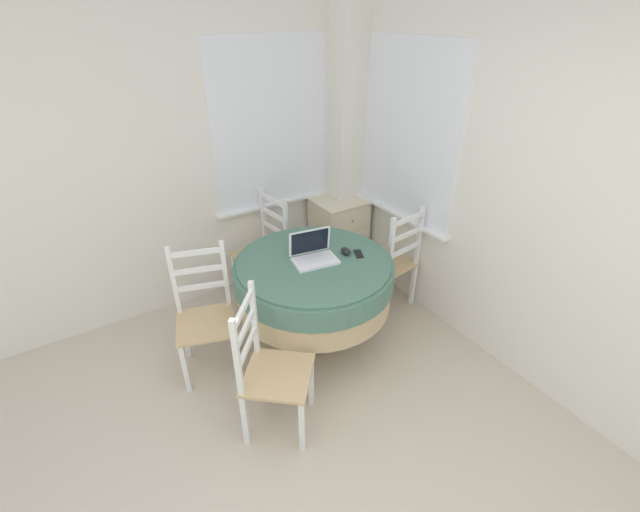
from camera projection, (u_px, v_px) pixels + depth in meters
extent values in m
cube|color=white|center=(119.00, 175.00, 3.24)|extent=(4.23, 0.06, 2.55)
cube|color=white|center=(272.00, 125.00, 3.70)|extent=(1.10, 0.01, 1.42)
cube|color=white|center=(277.00, 203.00, 4.04)|extent=(1.18, 0.07, 0.02)
cube|color=white|center=(566.00, 217.00, 2.59)|extent=(0.06, 4.44, 2.55)
cube|color=white|center=(408.00, 132.00, 3.48)|extent=(0.01, 1.10, 1.42)
cube|color=white|center=(397.00, 214.00, 3.83)|extent=(0.07, 1.18, 0.02)
cube|color=white|center=(345.00, 141.00, 4.03)|extent=(0.28, 0.28, 2.55)
cylinder|color=#4C3D2D|center=(314.00, 338.00, 3.52)|extent=(0.36, 0.36, 0.03)
cylinder|color=#4C3D2D|center=(314.00, 302.00, 3.33)|extent=(0.11, 0.11, 0.71)
cylinder|color=tan|center=(314.00, 283.00, 3.24)|extent=(1.17, 1.17, 0.35)
cylinder|color=#4C7560|center=(314.00, 273.00, 3.19)|extent=(1.19, 1.19, 0.16)
cylinder|color=#4C7560|center=(314.00, 262.00, 3.15)|extent=(1.14, 1.14, 0.02)
cube|color=white|center=(315.00, 261.00, 3.13)|extent=(0.35, 0.25, 0.02)
cube|color=silver|center=(315.00, 259.00, 3.13)|extent=(0.30, 0.16, 0.00)
cube|color=white|center=(310.00, 241.00, 3.16)|extent=(0.32, 0.08, 0.20)
cube|color=black|center=(310.00, 242.00, 3.15)|extent=(0.29, 0.06, 0.18)
ellipsoid|color=black|center=(346.00, 251.00, 3.22)|extent=(0.06, 0.10, 0.05)
cube|color=black|center=(359.00, 254.00, 3.23)|extent=(0.10, 0.13, 0.01)
cube|color=black|center=(359.00, 253.00, 3.22)|extent=(0.07, 0.09, 0.00)
cube|color=tan|center=(260.00, 255.00, 3.88)|extent=(0.46, 0.46, 0.02)
cube|color=white|center=(235.00, 274.00, 4.01)|extent=(0.04, 0.04, 0.42)
cube|color=white|center=(256.00, 291.00, 3.77)|extent=(0.04, 0.04, 0.42)
cube|color=white|center=(267.00, 261.00, 4.20)|extent=(0.04, 0.04, 0.42)
cube|color=white|center=(288.00, 276.00, 3.97)|extent=(0.04, 0.04, 0.42)
cube|color=white|center=(263.00, 215.00, 3.95)|extent=(0.04, 0.04, 0.54)
cube|color=white|center=(286.00, 228.00, 3.72)|extent=(0.04, 0.04, 0.54)
cube|color=white|center=(273.00, 200.00, 3.73)|extent=(0.07, 0.36, 0.04)
cube|color=white|center=(274.00, 215.00, 3.80)|extent=(0.07, 0.36, 0.04)
cube|color=white|center=(275.00, 229.00, 3.87)|extent=(0.07, 0.36, 0.04)
cube|color=tan|center=(387.00, 263.00, 3.76)|extent=(0.46, 0.46, 0.02)
cube|color=white|center=(384.00, 268.00, 4.09)|extent=(0.04, 0.04, 0.42)
cube|color=white|center=(357.00, 282.00, 3.89)|extent=(0.04, 0.04, 0.42)
cube|color=white|center=(413.00, 284.00, 3.86)|extent=(0.04, 0.04, 0.42)
cube|color=white|center=(386.00, 299.00, 3.66)|extent=(0.04, 0.04, 0.42)
cube|color=white|center=(419.00, 235.00, 3.60)|extent=(0.04, 0.04, 0.54)
cube|color=white|center=(391.00, 249.00, 3.41)|extent=(0.04, 0.04, 0.54)
cube|color=white|center=(408.00, 219.00, 3.40)|extent=(0.36, 0.07, 0.04)
cube|color=white|center=(406.00, 235.00, 3.47)|extent=(0.36, 0.07, 0.04)
cube|color=white|center=(405.00, 250.00, 3.54)|extent=(0.36, 0.07, 0.04)
cube|color=tan|center=(278.00, 375.00, 2.62)|extent=(0.57, 0.57, 0.02)
cube|color=white|center=(302.00, 426.00, 2.56)|extent=(0.05, 0.05, 0.42)
cube|color=white|center=(311.00, 381.00, 2.86)|extent=(0.05, 0.05, 0.42)
cube|color=white|center=(245.00, 419.00, 2.60)|extent=(0.05, 0.05, 0.42)
cube|color=white|center=(260.00, 376.00, 2.91)|extent=(0.05, 0.05, 0.42)
cube|color=white|center=(237.00, 359.00, 2.35)|extent=(0.05, 0.05, 0.54)
cube|color=white|center=(254.00, 318.00, 2.65)|extent=(0.05, 0.05, 0.54)
cube|color=white|center=(243.00, 309.00, 2.40)|extent=(0.25, 0.29, 0.04)
cube|color=white|center=(245.00, 328.00, 2.47)|extent=(0.25, 0.29, 0.04)
cube|color=white|center=(247.00, 347.00, 2.54)|extent=(0.25, 0.29, 0.04)
cube|color=tan|center=(206.00, 324.00, 3.04)|extent=(0.51, 0.51, 0.02)
cube|color=white|center=(185.00, 368.00, 2.97)|extent=(0.04, 0.04, 0.42)
cube|color=white|center=(237.00, 359.00, 3.05)|extent=(0.04, 0.04, 0.42)
cube|color=white|center=(185.00, 336.00, 3.26)|extent=(0.04, 0.04, 0.42)
cube|color=white|center=(232.00, 328.00, 3.34)|extent=(0.04, 0.04, 0.42)
cube|color=white|center=(174.00, 281.00, 3.01)|extent=(0.04, 0.04, 0.54)
cube|color=white|center=(225.00, 274.00, 3.09)|extent=(0.04, 0.04, 0.54)
cube|color=white|center=(196.00, 253.00, 2.94)|extent=(0.35, 0.13, 0.04)
cube|color=white|center=(199.00, 270.00, 3.01)|extent=(0.35, 0.13, 0.04)
cube|color=white|center=(201.00, 286.00, 3.08)|extent=(0.35, 0.13, 0.04)
cube|color=beige|center=(338.00, 235.00, 4.34)|extent=(0.46, 0.43, 0.74)
cube|color=beige|center=(339.00, 200.00, 4.15)|extent=(0.49, 0.46, 0.02)
cube|color=beige|center=(352.00, 221.00, 4.05)|extent=(0.41, 0.01, 0.21)
sphere|color=olive|center=(353.00, 221.00, 4.05)|extent=(0.02, 0.02, 0.02)
cube|color=beige|center=(351.00, 244.00, 4.18)|extent=(0.41, 0.01, 0.21)
sphere|color=olive|center=(352.00, 244.00, 4.17)|extent=(0.02, 0.02, 0.02)
cube|color=beige|center=(350.00, 265.00, 4.30)|extent=(0.41, 0.01, 0.21)
sphere|color=olive|center=(351.00, 266.00, 4.30)|extent=(0.02, 0.02, 0.02)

